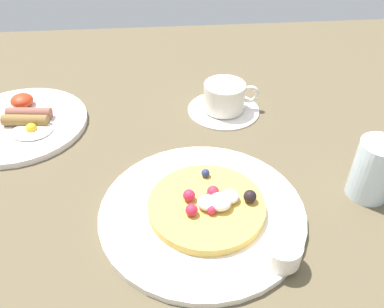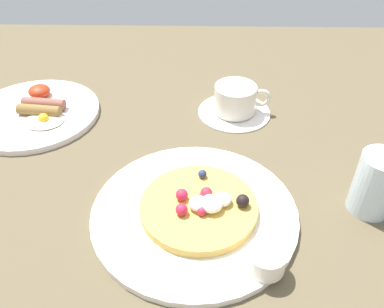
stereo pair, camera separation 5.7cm
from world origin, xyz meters
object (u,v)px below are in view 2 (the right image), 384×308
coffee_cup (236,98)px  water_glass (376,184)px  pancake_plate (194,213)px  coffee_saucer (234,112)px  syrup_ramekin (266,259)px  breakfast_plate (34,114)px

coffee_cup → water_glass: bearing=-54.5°
pancake_plate → coffee_saucer: bearing=75.0°
syrup_ramekin → coffee_saucer: syrup_ramekin is taller
pancake_plate → water_glass: (25.83, 2.18, 4.26)cm
coffee_saucer → coffee_cup: 3.10cm
syrup_ramekin → coffee_cup: size_ratio=0.45×
coffee_cup → water_glass: (18.24, -25.58, 1.40)cm
breakfast_plate → coffee_saucer: bearing=2.9°
syrup_ramekin → coffee_cup: bearing=92.2°
pancake_plate → breakfast_plate: same height
pancake_plate → syrup_ramekin: bearing=-46.6°
breakfast_plate → water_glass: (58.12, -23.54, 4.23)cm
pancake_plate → breakfast_plate: size_ratio=1.17×
syrup_ramekin → breakfast_plate: 54.40cm
coffee_cup → coffee_saucer: bearing=178.9°
pancake_plate → coffee_cup: bearing=74.7°
syrup_ramekin → breakfast_plate: (-41.34, 35.30, -2.04)cm
coffee_saucer → water_glass: water_glass is taller
pancake_plate → syrup_ramekin: syrup_ramekin is taller
pancake_plate → coffee_cup: 28.92cm
syrup_ramekin → water_glass: size_ratio=0.52×
breakfast_plate → coffee_cup: bearing=2.9°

